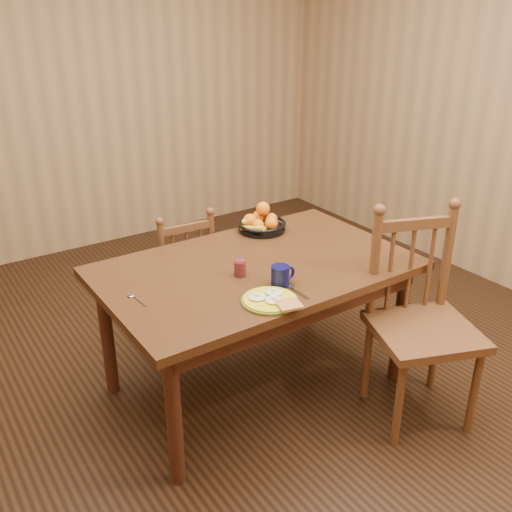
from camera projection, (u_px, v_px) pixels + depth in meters
room at (256, 151)px, 2.72m from camera, size 4.52×5.02×2.72m
dining_table at (256, 279)px, 3.00m from camera, size 1.60×1.00×0.75m
chair_far at (181, 276)px, 3.58m from camera, size 0.41×0.40×0.86m
chair_near at (421, 322)px, 2.86m from camera, size 0.63×0.62×1.09m
breakfast_plate at (271, 300)px, 2.59m from camera, size 0.26×0.30×0.04m
fork at (296, 291)px, 2.69m from camera, size 0.03×0.18×0.00m
spoon at (134, 297)px, 2.63m from camera, size 0.04×0.16×0.01m
coffee_mug at (281, 275)px, 2.73m from camera, size 0.13×0.09×0.10m
juice_glass at (240, 268)px, 2.83m from camera, size 0.06×0.06×0.09m
fruit_bowl at (261, 223)px, 3.38m from camera, size 0.29×0.29×0.17m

